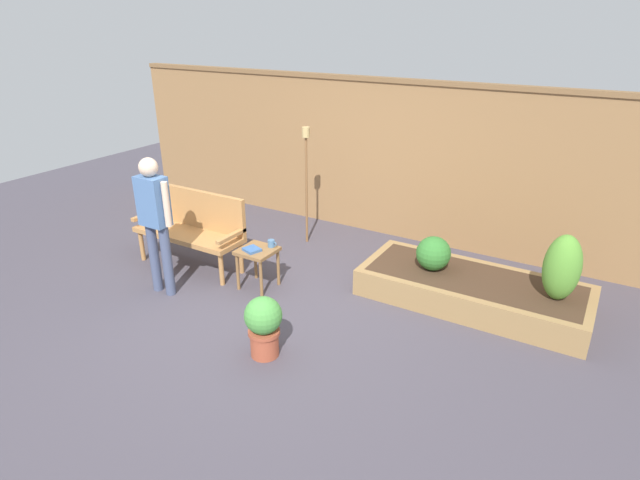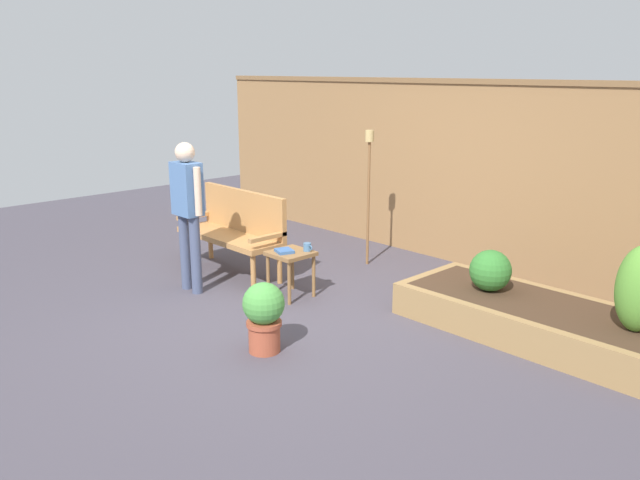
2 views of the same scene
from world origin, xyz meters
TOP-DOWN VIEW (x-y plane):
  - ground_plane at (0.00, 0.00)m, footprint 14.00×14.00m
  - fence_back at (0.00, 2.60)m, footprint 8.40×0.14m
  - garden_bench at (-1.43, 0.43)m, footprint 1.44×0.48m
  - side_table at (-0.37, 0.33)m, footprint 0.40×0.40m
  - cup_on_table at (-0.27, 0.47)m, footprint 0.11×0.08m
  - book_on_table at (-0.39, 0.27)m, footprint 0.22×0.20m
  - potted_boxwood at (0.47, -0.69)m, footprint 0.35×0.35m
  - raised_planter_bed at (1.84, 1.23)m, footprint 2.40×1.00m
  - shrub_near_bench at (1.38, 1.22)m, footprint 0.38×0.38m
  - shrub_far_corner at (2.67, 1.22)m, footprint 0.35×0.35m
  - tiki_torch at (-0.59, 1.73)m, footprint 0.10×0.10m
  - person_by_bench at (-1.23, -0.31)m, footprint 0.47×0.20m

SIDE VIEW (x-z plane):
  - ground_plane at x=0.00m, z-range 0.00..0.00m
  - raised_planter_bed at x=1.84m, z-range 0.00..0.30m
  - potted_boxwood at x=0.47m, z-range 0.04..0.63m
  - side_table at x=-0.37m, z-range 0.16..0.64m
  - shrub_near_bench at x=1.38m, z-range 0.30..0.68m
  - book_on_table at x=-0.39m, z-range 0.48..0.51m
  - cup_on_table at x=-0.27m, z-range 0.48..0.56m
  - garden_bench at x=-1.43m, z-range 0.07..1.01m
  - shrub_far_corner at x=2.67m, z-range 0.30..0.99m
  - person_by_bench at x=-1.23m, z-range 0.15..1.71m
  - fence_back at x=0.00m, z-range 0.01..2.17m
  - tiki_torch at x=-0.59m, z-range 0.30..1.90m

